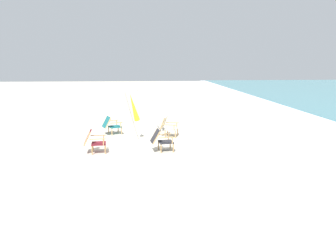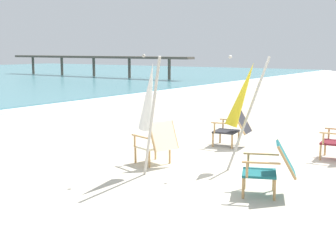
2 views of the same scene
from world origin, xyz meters
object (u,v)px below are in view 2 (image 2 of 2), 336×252
(umbrella_furled_white, at_px, (149,98))
(umbrella_furled_yellow, at_px, (243,95))
(beach_chair_far_center, at_px, (157,142))
(beach_chair_front_right, at_px, (271,167))
(beach_chair_mid_center, at_px, (234,127))

(umbrella_furled_white, bearing_deg, umbrella_furled_yellow, -36.34)
(beach_chair_far_center, distance_m, beach_chair_front_right, 2.46)
(beach_chair_far_center, bearing_deg, umbrella_furled_white, -153.30)
(beach_chair_mid_center, relative_size, umbrella_furled_white, 0.42)
(beach_chair_front_right, bearing_deg, beach_chair_mid_center, 35.17)
(beach_chair_front_right, relative_size, umbrella_furled_yellow, 0.46)
(beach_chair_front_right, bearing_deg, umbrella_furled_white, 96.48)
(beach_chair_mid_center, height_order, umbrella_furled_white, umbrella_furled_white)
(beach_chair_mid_center, xyz_separation_m, umbrella_furled_white, (-3.05, 0.02, 0.90))
(beach_chair_far_center, distance_m, umbrella_furled_white, 1.24)
(beach_chair_far_center, xyz_separation_m, umbrella_furled_white, (-0.78, -0.39, 0.89))
(umbrella_furled_white, bearing_deg, beach_chair_front_right, -83.52)
(beach_chair_far_center, distance_m, umbrella_furled_yellow, 1.74)
(beach_chair_mid_center, distance_m, beach_chair_front_right, 3.45)
(beach_chair_mid_center, height_order, beach_chair_far_center, beach_chair_far_center)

